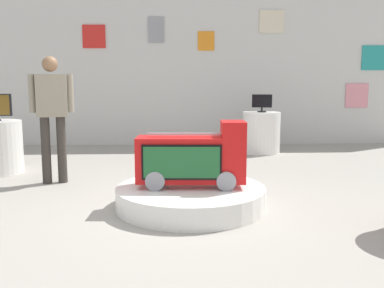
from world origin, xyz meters
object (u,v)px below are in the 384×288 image
(display_pedestal_left_rear, at_px, (261,132))
(shopper_browsing_near_truck, at_px, (52,110))
(main_display_pedestal, at_px, (191,197))
(novelty_firetruck_tv, at_px, (193,160))
(tv_on_left_rear, at_px, (262,102))

(display_pedestal_left_rear, relative_size, shopper_browsing_near_truck, 0.47)
(display_pedestal_left_rear, bearing_deg, main_display_pedestal, -112.77)
(main_display_pedestal, relative_size, shopper_browsing_near_truck, 0.96)
(novelty_firetruck_tv, relative_size, shopper_browsing_near_truck, 0.69)
(display_pedestal_left_rear, bearing_deg, tv_on_left_rear, -78.39)
(display_pedestal_left_rear, bearing_deg, shopper_browsing_near_truck, -144.45)
(shopper_browsing_near_truck, bearing_deg, tv_on_left_rear, 35.50)
(novelty_firetruck_tv, distance_m, tv_on_left_rear, 3.86)
(main_display_pedestal, distance_m, tv_on_left_rear, 3.93)
(novelty_firetruck_tv, distance_m, display_pedestal_left_rear, 3.84)
(shopper_browsing_near_truck, bearing_deg, main_display_pedestal, -34.59)
(main_display_pedestal, bearing_deg, novelty_firetruck_tv, -19.48)
(main_display_pedestal, height_order, tv_on_left_rear, tv_on_left_rear)
(novelty_firetruck_tv, bearing_deg, tv_on_left_rear, 67.56)
(novelty_firetruck_tv, height_order, shopper_browsing_near_truck, shopper_browsing_near_truck)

